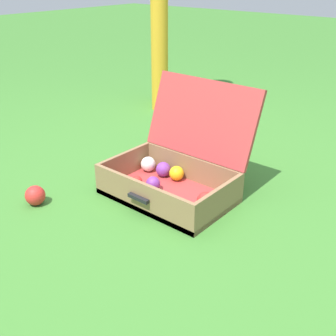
{
  "coord_description": "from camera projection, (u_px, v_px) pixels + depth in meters",
  "views": [
    {
      "loc": [
        1.07,
        -1.27,
        0.97
      ],
      "look_at": [
        -0.03,
        0.04,
        0.15
      ],
      "focal_mm": 45.04,
      "sensor_mm": 36.0,
      "label": 1
    }
  ],
  "objects": [
    {
      "name": "ground_plane",
      "position": [
        167.0,
        202.0,
        1.92
      ],
      "size": [
        16.0,
        16.0,
        0.0
      ],
      "primitive_type": "plane",
      "color": "#3D7A2D"
    },
    {
      "name": "open_suitcase",
      "position": [
        177.0,
        170.0,
        1.96
      ],
      "size": [
        0.58,
        0.53,
        0.5
      ],
      "color": "#B23838",
      "rests_on": "ground"
    },
    {
      "name": "stray_ball_on_grass",
      "position": [
        35.0,
        195.0,
        1.88
      ],
      "size": [
        0.09,
        0.09,
        0.09
      ],
      "primitive_type": "sphere",
      "color": "red",
      "rests_on": "ground"
    }
  ]
}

